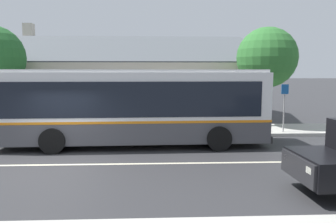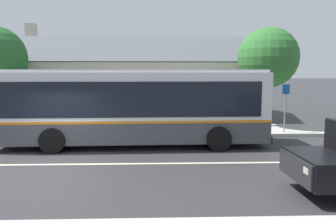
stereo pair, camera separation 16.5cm
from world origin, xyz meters
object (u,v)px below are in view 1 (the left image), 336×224
transit_bus (133,105)px  bus_stop_sign (284,102)px  bench_by_building (34,122)px  street_tree_primary (266,60)px  bench_down_street (121,123)px

transit_bus → bus_stop_sign: (7.40, 2.09, -0.10)m
bench_by_building → street_tree_primary: bearing=5.3°
bench_by_building → bus_stop_sign: bearing=-3.9°
bench_down_street → bench_by_building: bearing=177.2°
street_tree_primary → bench_down_street: bearing=-170.1°
bench_down_street → street_tree_primary: size_ratio=0.29×
bench_by_building → bench_down_street: bearing=-2.8°
bench_by_building → street_tree_primary: size_ratio=0.32×
transit_bus → bench_by_building: size_ratio=6.23×
street_tree_primary → bus_stop_sign: 2.98m
street_tree_primary → bus_stop_sign: bearing=-81.5°
transit_bus → street_tree_primary: 8.46m
bench_by_building → street_tree_primary: street_tree_primary is taller
bench_down_street → transit_bus: bearing=-73.7°
bench_down_street → street_tree_primary: bearing=9.9°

